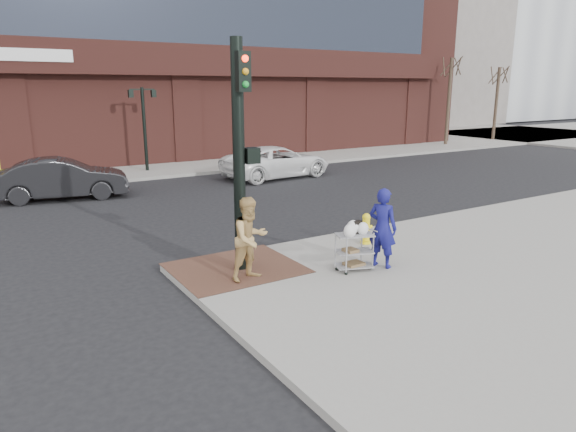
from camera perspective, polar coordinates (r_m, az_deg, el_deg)
ground at (r=11.36m, az=-1.06°, el=-7.27°), size 220.00×220.00×0.00m
sidewalk_far at (r=45.01m, az=-8.46°, el=8.77°), size 65.00×36.00×0.15m
brick_curb_ramp at (r=11.78m, az=-5.85°, el=-5.74°), size 2.80×2.40×0.01m
filler_block at (r=65.60m, az=12.60°, el=18.03°), size 14.00×20.00×18.00m
bare_tree_a at (r=39.05m, az=17.76°, el=16.58°), size 1.80×1.80×7.20m
bare_tree_b at (r=44.02m, az=22.48°, el=15.23°), size 1.80×1.80×6.70m
lamp_post at (r=26.21m, az=-15.71°, el=10.26°), size 1.32×0.22×4.00m
traffic_signal_pole at (r=11.11m, az=-5.33°, el=7.27°), size 0.61×0.51×5.00m
woman_blue at (r=11.76m, az=10.46°, el=-1.31°), size 0.67×0.79×1.83m
pedestrian_tan at (r=10.84m, az=-4.22°, el=-2.53°), size 0.98×0.83×1.79m
sedan_dark at (r=21.26m, az=-23.80°, el=3.81°), size 4.98×2.53×1.56m
minivan_white at (r=24.28m, az=-1.26°, el=6.04°), size 5.52×2.92×1.48m
utility_cart at (r=11.55m, az=7.38°, el=-3.56°), size 0.92×0.71×1.13m
fire_hydrant at (r=13.57m, az=8.67°, el=-1.34°), size 0.38×0.27×0.81m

